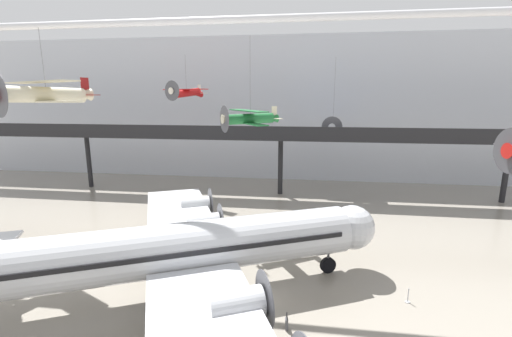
{
  "coord_description": "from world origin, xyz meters",
  "views": [
    {
      "loc": [
        3.18,
        -21.16,
        14.11
      ],
      "look_at": [
        -0.75,
        7.19,
        8.08
      ],
      "focal_mm": 24.0,
      "sensor_mm": 36.0,
      "label": 1
    }
  ],
  "objects_px": {
    "airliner_silver_main": "(175,250)",
    "stanchion_barrier": "(408,298)",
    "info_sign_pedestal": "(287,322)",
    "suspended_plane_green_biplane": "(250,118)",
    "suspended_plane_cream_biplane": "(46,94)",
    "suspended_plane_blue_trainer": "(333,126)",
    "suspended_plane_red_highwing": "(186,93)"
  },
  "relations": [
    {
      "from": "suspended_plane_green_biplane",
      "to": "suspended_plane_blue_trainer",
      "type": "height_order",
      "value": "suspended_plane_green_biplane"
    },
    {
      "from": "suspended_plane_cream_biplane",
      "to": "stanchion_barrier",
      "type": "xyz_separation_m",
      "value": [
        29.95,
        -5.01,
        -13.99
      ]
    },
    {
      "from": "suspended_plane_cream_biplane",
      "to": "suspended_plane_red_highwing",
      "type": "xyz_separation_m",
      "value": [
        5.83,
        19.91,
        0.36
      ]
    },
    {
      "from": "suspended_plane_green_biplane",
      "to": "stanchion_barrier",
      "type": "distance_m",
      "value": 20.25
    },
    {
      "from": "airliner_silver_main",
      "to": "suspended_plane_red_highwing",
      "type": "distance_m",
      "value": 29.8
    },
    {
      "from": "suspended_plane_blue_trainer",
      "to": "info_sign_pedestal",
      "type": "bearing_deg",
      "value": -1.6
    },
    {
      "from": "suspended_plane_cream_biplane",
      "to": "airliner_silver_main",
      "type": "bearing_deg",
      "value": 90.16
    },
    {
      "from": "suspended_plane_green_biplane",
      "to": "suspended_plane_cream_biplane",
      "type": "xyz_separation_m",
      "value": [
        -17.18,
        -5.46,
        2.28
      ]
    },
    {
      "from": "suspended_plane_green_biplane",
      "to": "info_sign_pedestal",
      "type": "relative_size",
      "value": 7.2
    },
    {
      "from": "stanchion_barrier",
      "to": "suspended_plane_green_biplane",
      "type": "bearing_deg",
      "value": 140.66
    },
    {
      "from": "stanchion_barrier",
      "to": "info_sign_pedestal",
      "type": "distance_m",
      "value": 9.18
    },
    {
      "from": "suspended_plane_cream_biplane",
      "to": "suspended_plane_blue_trainer",
      "type": "relative_size",
      "value": 0.87
    },
    {
      "from": "suspended_plane_cream_biplane",
      "to": "stanchion_barrier",
      "type": "bearing_deg",
      "value": 106.31
    },
    {
      "from": "suspended_plane_cream_biplane",
      "to": "suspended_plane_blue_trainer",
      "type": "distance_m",
      "value": 35.88
    },
    {
      "from": "info_sign_pedestal",
      "to": "stanchion_barrier",
      "type": "bearing_deg",
      "value": 18.33
    },
    {
      "from": "airliner_silver_main",
      "to": "suspended_plane_cream_biplane",
      "type": "bearing_deg",
      "value": 129.56
    },
    {
      "from": "suspended_plane_red_highwing",
      "to": "stanchion_barrier",
      "type": "xyz_separation_m",
      "value": [
        24.12,
        -24.92,
        -14.35
      ]
    },
    {
      "from": "suspended_plane_red_highwing",
      "to": "stanchion_barrier",
      "type": "height_order",
      "value": "suspended_plane_red_highwing"
    },
    {
      "from": "suspended_plane_green_biplane",
      "to": "suspended_plane_cream_biplane",
      "type": "relative_size",
      "value": 0.94
    },
    {
      "from": "suspended_plane_blue_trainer",
      "to": "suspended_plane_red_highwing",
      "type": "relative_size",
      "value": 1.49
    },
    {
      "from": "airliner_silver_main",
      "to": "stanchion_barrier",
      "type": "xyz_separation_m",
      "value": [
        16.19,
        1.6,
        -3.31
      ]
    },
    {
      "from": "suspended_plane_cream_biplane",
      "to": "info_sign_pedestal",
      "type": "bearing_deg",
      "value": 93.27
    },
    {
      "from": "airliner_silver_main",
      "to": "stanchion_barrier",
      "type": "relative_size",
      "value": 32.89
    },
    {
      "from": "suspended_plane_blue_trainer",
      "to": "info_sign_pedestal",
      "type": "height_order",
      "value": "suspended_plane_blue_trainer"
    },
    {
      "from": "info_sign_pedestal",
      "to": "suspended_plane_cream_biplane",
      "type": "bearing_deg",
      "value": 150.02
    },
    {
      "from": "airliner_silver_main",
      "to": "suspended_plane_cream_biplane",
      "type": "xyz_separation_m",
      "value": [
        -13.76,
        6.61,
        10.68
      ]
    },
    {
      "from": "suspended_plane_blue_trainer",
      "to": "airliner_silver_main",
      "type": "bearing_deg",
      "value": -16.05
    },
    {
      "from": "suspended_plane_green_biplane",
      "to": "suspended_plane_cream_biplane",
      "type": "distance_m",
      "value": 18.17
    },
    {
      "from": "suspended_plane_green_biplane",
      "to": "info_sign_pedestal",
      "type": "bearing_deg",
      "value": 75.43
    },
    {
      "from": "suspended_plane_cream_biplane",
      "to": "info_sign_pedestal",
      "type": "distance_m",
      "value": 27.27
    },
    {
      "from": "suspended_plane_green_biplane",
      "to": "info_sign_pedestal",
      "type": "height_order",
      "value": "suspended_plane_green_biplane"
    },
    {
      "from": "suspended_plane_blue_trainer",
      "to": "suspended_plane_red_highwing",
      "type": "height_order",
      "value": "suspended_plane_red_highwing"
    }
  ]
}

